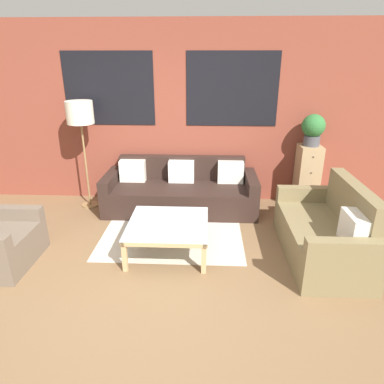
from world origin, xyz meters
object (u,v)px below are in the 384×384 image
coffee_table (168,227)px  drawer_cabinet (307,176)px  couch_dark (181,192)px  settee_vintage (326,233)px  potted_plant (313,128)px  floor_lamp (80,116)px

coffee_table → drawer_cabinet: drawer_cabinet is taller
couch_dark → settee_vintage: bearing=-36.2°
coffee_table → potted_plant: (2.05, 1.51, 0.92)m
couch_dark → floor_lamp: 1.89m
drawer_cabinet → potted_plant: (-0.00, 0.00, 0.76)m
couch_dark → settee_vintage: 2.26m
coffee_table → drawer_cabinet: bearing=36.5°
couch_dark → potted_plant: size_ratio=4.88×
potted_plant → settee_vintage: bearing=-96.0°
settee_vintage → floor_lamp: size_ratio=0.96×
drawer_cabinet → potted_plant: 0.76m
floor_lamp → coffee_table: bearing=-43.4°
coffee_table → potted_plant: 2.71m
couch_dark → drawer_cabinet: drawer_cabinet is taller
couch_dark → settee_vintage: settee_vintage is taller
settee_vintage → coffee_table: size_ratio=1.66×
floor_lamp → potted_plant: size_ratio=3.48×
settee_vintage → drawer_cabinet: size_ratio=1.60×
settee_vintage → potted_plant: bearing=84.0°
coffee_table → drawer_cabinet: (2.05, 1.51, 0.16)m
floor_lamp → potted_plant: 3.49m
floor_lamp → potted_plant: bearing=2.6°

